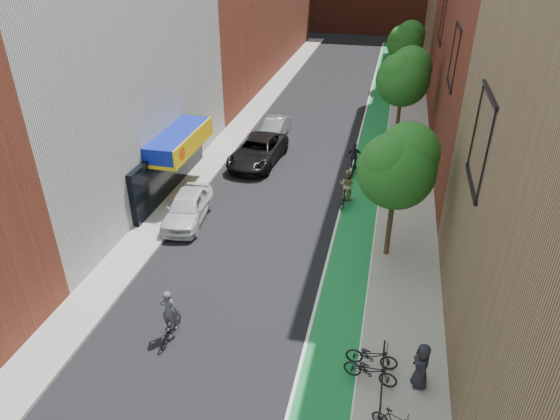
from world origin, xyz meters
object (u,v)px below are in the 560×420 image
Objects in this scene: pedestrian at (421,366)px; cyclist_lead at (170,322)px; parked_car_black at (258,151)px; cyclist_lane_near at (346,191)px; parked_car_silver at (275,128)px; cyclist_lane_far at (374,160)px; parked_car_white at (187,207)px; cyclist_lane_mid at (354,163)px.

cyclist_lead is at bearing -106.29° from pedestrian.
pedestrian is at bearing -54.47° from parked_car_black.
cyclist_lane_near reaches higher than parked_car_black.
cyclist_lane_far is at bearing -28.85° from parked_car_silver.
cyclist_lane_far reaches higher than parked_car_black.
cyclist_lane_near is (6.20, -9.00, 0.18)m from parked_car_silver.
parked_car_white is 2.37× the size of cyclist_lane_far.
cyclist_lane_mid is 1.16× the size of pedestrian.
cyclist_lane_far reaches higher than parked_car_white.
pedestrian is at bearing -61.34° from parked_car_silver.
cyclist_lead is 1.05× the size of cyclist_lane_mid.
parked_car_silver is at bearing -42.56° from cyclist_lane_near.
cyclist_lead is 1.00× the size of cyclist_lane_near.
parked_car_black is 6.21m from cyclist_lane_mid.
cyclist_lane_far is at bearing 35.69° from parked_car_white.
pedestrian is (2.62, -16.41, 0.11)m from cyclist_lane_far.
cyclist_lead reaches higher than parked_car_silver.
pedestrian is (11.59, -8.49, 0.22)m from parked_car_white.
cyclist_lane_far is (8.97, 7.93, 0.11)m from parked_car_white.
parked_car_silver is (0.00, 4.63, -0.12)m from parked_car_black.
parked_car_black is 2.79× the size of cyclist_lane_near.
parked_car_silver is at bearing -168.60° from pedestrian.
cyclist_lane_mid is at bearing -108.25° from cyclist_lead.
parked_car_silver is 7.90m from cyclist_lane_mid.
parked_car_black is at bearing -86.74° from parked_car_silver.
parked_car_white is 11.97m from cyclist_lane_far.
cyclist_lane_mid is at bearing 179.21° from pedestrian.
cyclist_lane_mid reaches higher than cyclist_lane_far.
parked_car_black is 2.99× the size of cyclist_lane_far.
pedestrian reaches higher than parked_car_white.
cyclist_lane_far is at bearing -92.11° from cyclist_lane_near.
parked_car_black is 16.08m from cyclist_lead.
cyclist_lane_mid is (6.20, -4.90, 0.04)m from parked_car_silver.
pedestrian is (8.96, -0.36, 0.31)m from cyclist_lead.
cyclist_lead reaches higher than cyclist_lane_mid.
cyclist_lead reaches higher than cyclist_lane_far.
parked_car_white is at bearing -140.21° from pedestrian.
pedestrian reaches higher than parked_car_silver.
cyclist_lane_mid is (7.80, 7.65, -0.05)m from parked_car_white.
cyclist_lane_far reaches higher than pedestrian.
cyclist_lead is 12.77m from cyclist_lane_near.
parked_car_white is at bearing -97.22° from parked_car_black.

